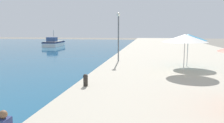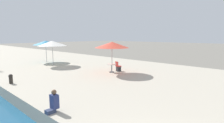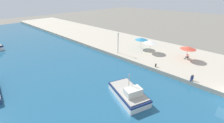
{
  "view_description": "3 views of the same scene",
  "coord_description": "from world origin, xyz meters",
  "px_view_note": "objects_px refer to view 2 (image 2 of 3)",
  "views": [
    {
      "loc": [
        3.97,
        0.71,
        3.69
      ],
      "look_at": [
        1.5,
        15.41,
        1.52
      ],
      "focal_mm": 35.0,
      "sensor_mm": 36.0,
      "label": 1
    },
    {
      "loc": [
        -3.17,
        -1.16,
        3.93
      ],
      "look_at": [
        7.89,
        8.93,
        1.72
      ],
      "focal_mm": 28.0,
      "sensor_mm": 36.0,
      "label": 2
    },
    {
      "loc": [
        -22.12,
        0.69,
        12.86
      ],
      "look_at": [
        -4.0,
        18.0,
        1.32
      ],
      "focal_mm": 24.0,
      "sensor_mm": 36.0,
      "label": 3
    }
  ],
  "objects_px": {
    "person_at_quay": "(53,102)",
    "cafe_umbrella_white": "(52,43)",
    "cafe_table": "(112,66)",
    "mooring_bollard": "(11,79)",
    "cafe_umbrella_striped": "(46,43)",
    "cafe_chair_left": "(118,68)",
    "cafe_umbrella_pink": "(112,45)"
  },
  "relations": [
    {
      "from": "cafe_umbrella_pink",
      "to": "cafe_umbrella_white",
      "type": "xyz_separation_m",
      "value": [
        -1.47,
        7.37,
        -0.05
      ]
    },
    {
      "from": "cafe_table",
      "to": "mooring_bollard",
      "type": "bearing_deg",
      "value": 161.04
    },
    {
      "from": "cafe_table",
      "to": "mooring_bollard",
      "type": "height_order",
      "value": "cafe_table"
    },
    {
      "from": "person_at_quay",
      "to": "mooring_bollard",
      "type": "relative_size",
      "value": 1.49
    },
    {
      "from": "cafe_table",
      "to": "person_at_quay",
      "type": "relative_size",
      "value": 0.82
    },
    {
      "from": "person_at_quay",
      "to": "cafe_umbrella_white",
      "type": "bearing_deg",
      "value": 60.94
    },
    {
      "from": "mooring_bollard",
      "to": "cafe_umbrella_pink",
      "type": "bearing_deg",
      "value": -20.63
    },
    {
      "from": "cafe_umbrella_striped",
      "to": "person_at_quay",
      "type": "bearing_deg",
      "value": -116.19
    },
    {
      "from": "cafe_table",
      "to": "cafe_chair_left",
      "type": "height_order",
      "value": "cafe_chair_left"
    },
    {
      "from": "cafe_umbrella_pink",
      "to": "cafe_umbrella_white",
      "type": "height_order",
      "value": "cafe_umbrella_pink"
    },
    {
      "from": "cafe_umbrella_pink",
      "to": "person_at_quay",
      "type": "relative_size",
      "value": 3.01
    },
    {
      "from": "cafe_umbrella_striped",
      "to": "person_at_quay",
      "type": "relative_size",
      "value": 3.03
    },
    {
      "from": "cafe_chair_left",
      "to": "cafe_umbrella_pink",
      "type": "bearing_deg",
      "value": -75.6
    },
    {
      "from": "cafe_umbrella_white",
      "to": "cafe_umbrella_striped",
      "type": "height_order",
      "value": "cafe_umbrella_white"
    },
    {
      "from": "cafe_umbrella_striped",
      "to": "mooring_bollard",
      "type": "height_order",
      "value": "cafe_umbrella_striped"
    },
    {
      "from": "cafe_table",
      "to": "person_at_quay",
      "type": "bearing_deg",
      "value": -154.24
    },
    {
      "from": "cafe_chair_left",
      "to": "cafe_umbrella_white",
      "type": "bearing_deg",
      "value": -148.9
    },
    {
      "from": "person_at_quay",
      "to": "mooring_bollard",
      "type": "xyz_separation_m",
      "value": [
        0.35,
        6.23,
        -0.08
      ]
    },
    {
      "from": "cafe_table",
      "to": "mooring_bollard",
      "type": "xyz_separation_m",
      "value": [
        -7.34,
        2.52,
        -0.18
      ]
    },
    {
      "from": "cafe_umbrella_striped",
      "to": "cafe_table",
      "type": "distance_m",
      "value": 10.22
    },
    {
      "from": "cafe_umbrella_white",
      "to": "cafe_table",
      "type": "relative_size",
      "value": 3.78
    },
    {
      "from": "cafe_umbrella_striped",
      "to": "cafe_table",
      "type": "height_order",
      "value": "cafe_umbrella_striped"
    },
    {
      "from": "cafe_chair_left",
      "to": "mooring_bollard",
      "type": "distance_m",
      "value": 8.48
    },
    {
      "from": "cafe_table",
      "to": "cafe_chair_left",
      "type": "relative_size",
      "value": 0.88
    },
    {
      "from": "cafe_chair_left",
      "to": "person_at_quay",
      "type": "xyz_separation_m",
      "value": [
        -8.39,
        -3.54,
        0.1
      ]
    },
    {
      "from": "cafe_umbrella_white",
      "to": "mooring_bollard",
      "type": "height_order",
      "value": "cafe_umbrella_white"
    },
    {
      "from": "cafe_umbrella_pink",
      "to": "mooring_bollard",
      "type": "bearing_deg",
      "value": 159.37
    },
    {
      "from": "mooring_bollard",
      "to": "cafe_chair_left",
      "type": "bearing_deg",
      "value": -18.49
    },
    {
      "from": "cafe_umbrella_white",
      "to": "person_at_quay",
      "type": "xyz_separation_m",
      "value": [
        -6.06,
        -10.9,
        -1.97
      ]
    },
    {
      "from": "cafe_umbrella_striped",
      "to": "mooring_bollard",
      "type": "distance_m",
      "value": 10.05
    },
    {
      "from": "cafe_umbrella_white",
      "to": "person_at_quay",
      "type": "bearing_deg",
      "value": -119.06
    },
    {
      "from": "cafe_umbrella_white",
      "to": "cafe_chair_left",
      "type": "distance_m",
      "value": 8.0
    }
  ]
}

